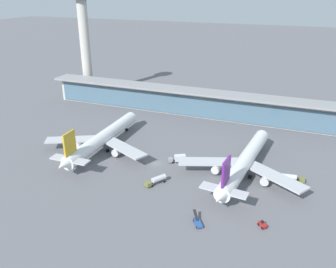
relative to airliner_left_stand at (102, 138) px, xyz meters
name	(u,v)px	position (x,y,z in m)	size (l,w,h in m)	color
ground_plane	(156,164)	(27.85, -3.90, -5.50)	(1200.00, 1200.00, 0.00)	slate
airliner_left_stand	(102,138)	(0.00, 0.00, 0.00)	(50.47, 65.48, 17.47)	white
airliner_centre_stand	(244,162)	(63.51, 0.35, 0.00)	(50.24, 65.63, 17.47)	white
service_truck_near_nose_blue	(198,222)	(56.17, -36.03, -4.69)	(4.87, 6.42, 2.70)	#234C9E
service_truck_under_wing_grey	(178,158)	(36.02, 1.03, -3.81)	(7.46, 5.69, 3.10)	gray
service_truck_mid_apron_olive	(156,180)	(34.57, -18.61, -3.79)	(6.44, 8.49, 2.95)	olive
service_truck_by_tail_red	(262,224)	(75.08, -29.84, -4.63)	(3.18, 3.26, 2.05)	#B21E1E
service_truck_on_taxiway_olive	(292,178)	(81.49, 1.92, -3.79)	(8.83, 3.53, 2.95)	olive
terminal_building	(200,103)	(27.85, 59.10, 2.37)	(187.34, 12.80, 15.20)	beige
control_tower	(84,34)	(-54.62, 71.50, 34.50)	(12.00, 12.00, 73.40)	beige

